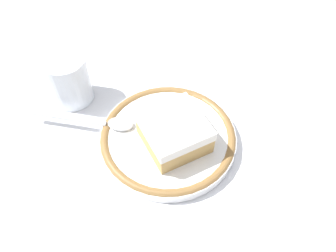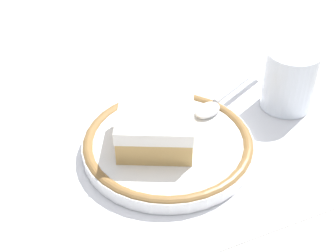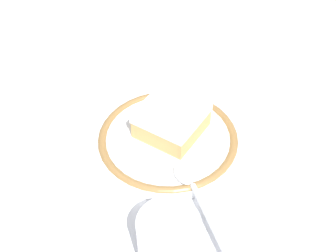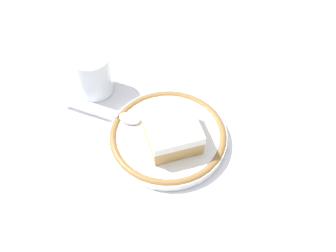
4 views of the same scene
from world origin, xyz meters
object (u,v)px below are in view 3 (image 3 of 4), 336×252
at_px(spoon, 197,193).
at_px(cup, 169,245).
at_px(cake_slice, 172,119).
at_px(plate, 168,140).

distance_m(spoon, cup, 0.08).
bearing_deg(spoon, cake_slice, 22.27).
relative_size(plate, cup, 2.53).
distance_m(plate, cake_slice, 0.03).
height_order(spoon, cup, cup).
bearing_deg(plate, cup, -172.63).
relative_size(plate, cake_slice, 1.79).
distance_m(cake_slice, cup, 0.18).
bearing_deg(spoon, cup, 163.37).
xyz_separation_m(cake_slice, cup, (-0.18, -0.02, -0.00)).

